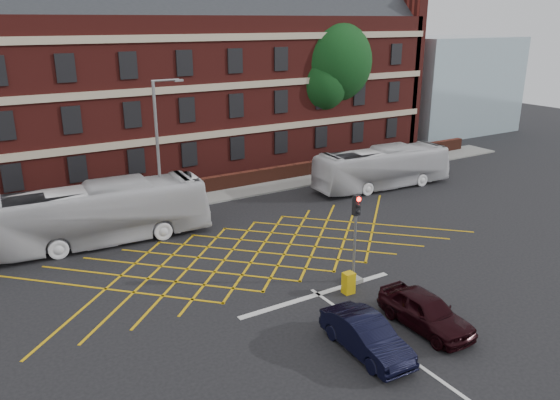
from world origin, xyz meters
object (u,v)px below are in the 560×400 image
bus_left (98,214)px  street_lamp (161,179)px  deciduous_tree (328,68)px  utility_cabinet (348,283)px  car_maroon (426,311)px  traffic_light_near (355,247)px  car_navy (366,336)px  bus_right (382,168)px  traffic_light_far (1,214)px

bus_left → street_lamp: size_ratio=1.40×
deciduous_tree → utility_cabinet: size_ratio=12.09×
car_maroon → traffic_light_near: 4.74m
traffic_light_near → utility_cabinet: traffic_light_near is taller
car_navy → street_lamp: (-1.80, 16.37, 2.23)m
utility_cabinet → bus_right: bearing=43.5°
bus_left → traffic_light_far: 5.16m
deciduous_tree → traffic_light_far: (-27.27, -7.68, -5.99)m
street_lamp → utility_cabinet: bearing=-71.7°
car_navy → car_maroon: size_ratio=0.97×
car_navy → traffic_light_far: 20.93m
car_maroon → deciduous_tree: deciduous_tree is taller
car_maroon → deciduous_tree: 30.22m
car_navy → traffic_light_near: size_ratio=0.97×
traffic_light_near → street_lamp: bearing=113.2°
bus_right → deciduous_tree: size_ratio=0.89×
bus_left → utility_cabinet: bus_left is taller
street_lamp → bus_left: bearing=-170.8°
deciduous_tree → traffic_light_far: size_ratio=2.81×
traffic_light_near → bus_left: bearing=128.8°
car_maroon → deciduous_tree: (13.99, 25.85, 7.02)m
car_maroon → traffic_light_far: (-13.29, 18.17, 1.04)m
deciduous_tree → car_navy: bearing=-123.4°
car_maroon → traffic_light_near: traffic_light_near is taller
bus_left → bus_right: bearing=-86.6°
traffic_light_near → traffic_light_far: same height
bus_right → car_navy: size_ratio=2.57×
bus_left → car_maroon: bus_left is taller
bus_left → utility_cabinet: size_ratio=12.06×
car_maroon → traffic_light_far: 22.53m
bus_right → street_lamp: street_lamp is taller
deciduous_tree → street_lamp: bearing=-153.2°
traffic_light_far → deciduous_tree: bearing=15.7°
car_navy → traffic_light_near: (3.20, 4.71, 1.08)m
deciduous_tree → bus_left: bearing=-155.9°
bus_left → deciduous_tree: bearing=-62.0°
bus_right → utility_cabinet: size_ratio=10.74×
bus_right → car_maroon: bearing=148.0°
traffic_light_near → utility_cabinet: 1.73m
bus_right → car_maroon: (-11.44, -15.48, -0.76)m
bus_right → traffic_light_far: (-24.72, 2.69, 0.28)m
bus_left → bus_right: size_ratio=1.12×
car_maroon → utility_cabinet: size_ratio=4.30×
bus_left → traffic_light_near: size_ratio=2.80×
car_navy → street_lamp: 16.62m
car_navy → car_maroon: car_maroon is taller
bus_left → street_lamp: (3.87, 0.63, 1.25)m
traffic_light_far → utility_cabinet: size_ratio=4.30×
car_maroon → traffic_light_far: traffic_light_far is taller
deciduous_tree → traffic_light_far: deciduous_tree is taller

